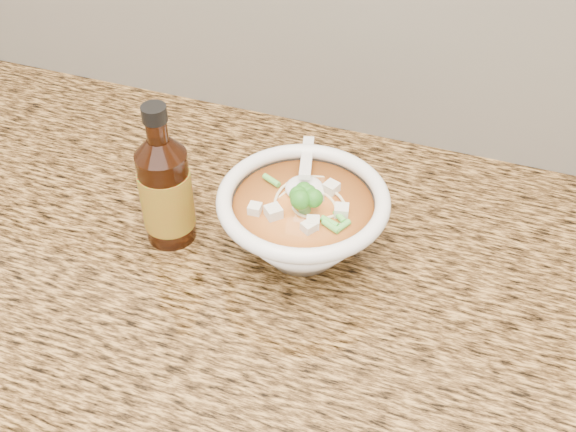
% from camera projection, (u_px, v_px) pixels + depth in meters
% --- Properties ---
extents(counter_slab, '(4.00, 0.68, 0.04)m').
position_uv_depth(counter_slab, '(316.00, 278.00, 0.94)').
color(counter_slab, '#A6783D').
rests_on(counter_slab, cabinet).
extents(soup_bowl, '(0.22, 0.24, 0.12)m').
position_uv_depth(soup_bowl, '(303.00, 222.00, 0.92)').
color(soup_bowl, white).
rests_on(soup_bowl, counter_slab).
extents(hot_sauce_bottle, '(0.09, 0.09, 0.21)m').
position_uv_depth(hot_sauce_bottle, '(166.00, 191.00, 0.92)').
color(hot_sauce_bottle, '#331407').
rests_on(hot_sauce_bottle, counter_slab).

